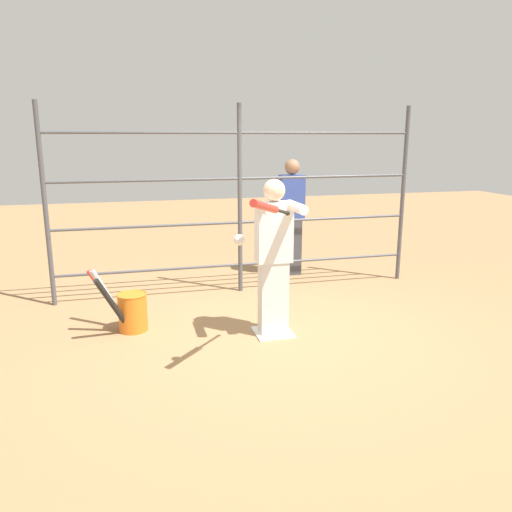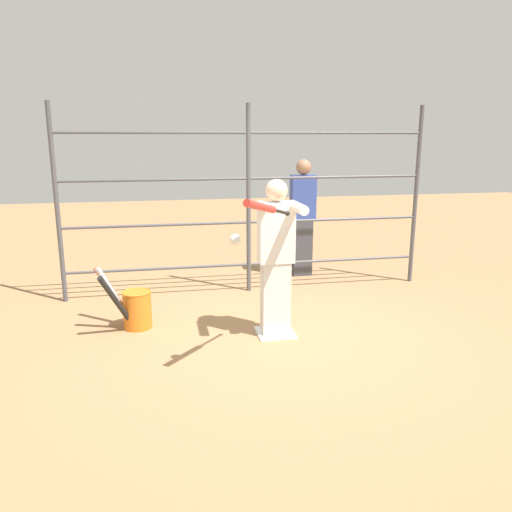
{
  "view_description": "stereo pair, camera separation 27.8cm",
  "coord_description": "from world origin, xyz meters",
  "px_view_note": "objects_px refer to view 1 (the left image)",
  "views": [
    {
      "loc": [
        1.46,
        4.89,
        2.09
      ],
      "look_at": [
        0.28,
        0.34,
        0.96
      ],
      "focal_mm": 35.0,
      "sensor_mm": 36.0,
      "label": 1
    },
    {
      "loc": [
        1.19,
        4.95,
        2.09
      ],
      "look_at": [
        0.28,
        0.34,
        0.96
      ],
      "focal_mm": 35.0,
      "sensor_mm": 36.0,
      "label": 2
    }
  ],
  "objects_px": {
    "bystander_behind_fence": "(291,216)",
    "bat_bucket": "(129,310)",
    "baseball_bat_swinging": "(268,207)",
    "softball_in_flight": "(239,240)",
    "batter": "(274,253)"
  },
  "relations": [
    {
      "from": "baseball_bat_swinging",
      "to": "bystander_behind_fence",
      "type": "relative_size",
      "value": 0.44
    },
    {
      "from": "batter",
      "to": "baseball_bat_swinging",
      "type": "distance_m",
      "value": 1.11
    },
    {
      "from": "bystander_behind_fence",
      "to": "bat_bucket",
      "type": "bearing_deg",
      "value": 35.87
    },
    {
      "from": "bystander_behind_fence",
      "to": "baseball_bat_swinging",
      "type": "bearing_deg",
      "value": 68.05
    },
    {
      "from": "softball_in_flight",
      "to": "bystander_behind_fence",
      "type": "bearing_deg",
      "value": -115.91
    },
    {
      "from": "baseball_bat_swinging",
      "to": "batter",
      "type": "bearing_deg",
      "value": -109.92
    },
    {
      "from": "batter",
      "to": "baseball_bat_swinging",
      "type": "xyz_separation_m",
      "value": [
        0.32,
        0.88,
        0.61
      ]
    },
    {
      "from": "batter",
      "to": "softball_in_flight",
      "type": "bearing_deg",
      "value": 56.33
    },
    {
      "from": "softball_in_flight",
      "to": "bat_bucket",
      "type": "relative_size",
      "value": 0.13
    },
    {
      "from": "bystander_behind_fence",
      "to": "batter",
      "type": "bearing_deg",
      "value": 67.28
    },
    {
      "from": "softball_in_flight",
      "to": "bat_bucket",
      "type": "bearing_deg",
      "value": -54.52
    },
    {
      "from": "baseball_bat_swinging",
      "to": "softball_in_flight",
      "type": "xyz_separation_m",
      "value": [
        0.24,
        -0.04,
        -0.27
      ]
    },
    {
      "from": "baseball_bat_swinging",
      "to": "bystander_behind_fence",
      "type": "bearing_deg",
      "value": -111.95
    },
    {
      "from": "baseball_bat_swinging",
      "to": "bat_bucket",
      "type": "relative_size",
      "value": 1.05
    },
    {
      "from": "batter",
      "to": "softball_in_flight",
      "type": "height_order",
      "value": "batter"
    }
  ]
}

